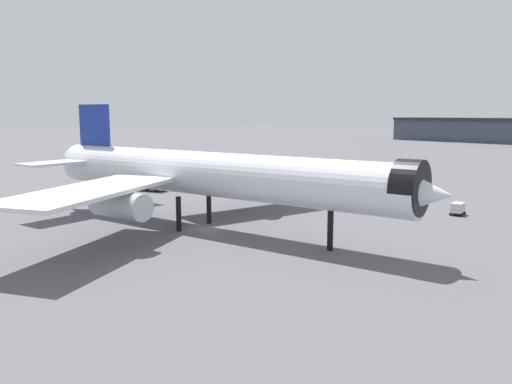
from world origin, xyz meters
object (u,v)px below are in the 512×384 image
at_px(service_truck_front, 152,183).
at_px(traffic_cone_near_nose, 117,193).
at_px(airliner_near_gate, 207,175).
at_px(baggage_cart_trailing, 458,208).
at_px(traffic_cone_wingtip, 197,190).

relative_size(service_truck_front, traffic_cone_near_nose, 8.91).
bearing_deg(airliner_near_gate, baggage_cart_trailing, 50.39).
relative_size(traffic_cone_near_nose, traffic_cone_wingtip, 1.12).
distance_m(service_truck_front, baggage_cart_trailing, 55.13).
xyz_separation_m(airliner_near_gate, traffic_cone_wingtip, (-27.66, 17.83, -6.81)).
xyz_separation_m(baggage_cart_trailing, traffic_cone_near_nose, (-51.23, -28.53, -0.64)).
xyz_separation_m(service_truck_front, baggage_cart_trailing, (50.73, 21.57, -0.61)).
xyz_separation_m(traffic_cone_near_nose, traffic_cone_wingtip, (6.77, 13.15, -0.03)).
relative_size(baggage_cart_trailing, traffic_cone_wingtip, 4.48).
bearing_deg(traffic_cone_wingtip, baggage_cart_trailing, 19.09).
distance_m(airliner_near_gate, baggage_cart_trailing, 37.72).
xyz_separation_m(baggage_cart_trailing, traffic_cone_wingtip, (-44.46, -15.38, -0.68)).
relative_size(airliner_near_gate, traffic_cone_wingtip, 100.68).
height_order(baggage_cart_trailing, traffic_cone_near_nose, baggage_cart_trailing).
bearing_deg(traffic_cone_wingtip, traffic_cone_near_nose, -117.25).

